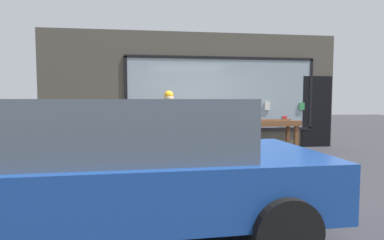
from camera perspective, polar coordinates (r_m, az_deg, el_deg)
The scene contains 7 objects.
ground_plane at distance 6.34m, azimuth 3.24°, elevation -8.93°, with size 40.00×40.00×0.00m, color #2D2D33.
shopfront_facade at distance 8.56m, azimuth 0.99°, elevation 5.40°, with size 8.36×0.29×3.29m.
display_table_left at distance 7.21m, azimuth -8.83°, elevation -1.55°, with size 2.33×0.78×0.91m.
display_table_right at distance 7.62m, azimuth 11.54°, elevation -1.42°, with size 2.32×0.70×0.89m.
person_browsing at distance 6.58m, azimuth -4.40°, elevation -0.29°, with size 0.26×0.64×1.60m.
small_dog at distance 6.53m, azimuth -7.62°, elevation -5.93°, with size 0.23×0.63×0.43m.
parked_car at distance 3.21m, azimuth -11.43°, elevation -8.15°, with size 3.99×2.01×1.41m.
Camera 1 is at (-1.14, -6.08, 1.40)m, focal length 28.00 mm.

